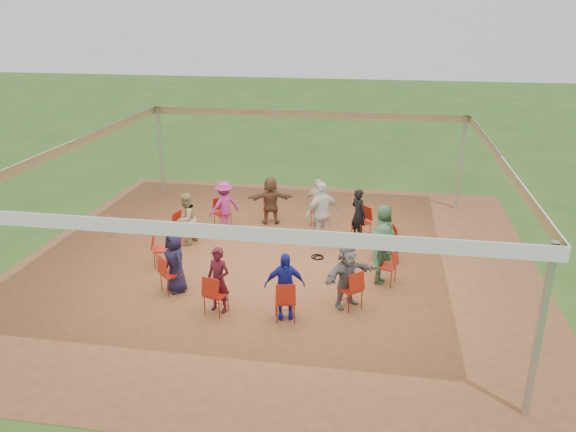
% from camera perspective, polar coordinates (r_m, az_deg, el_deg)
% --- Properties ---
extents(ground, '(80.00, 80.00, 0.00)m').
position_cam_1_polar(ground, '(14.44, -1.17, -4.66)').
color(ground, '#2E561A').
rests_on(ground, ground).
extents(dirt_patch, '(13.00, 13.00, 0.00)m').
position_cam_1_polar(dirt_patch, '(14.44, -1.17, -4.63)').
color(dirt_patch, brown).
rests_on(dirt_patch, ground).
extents(tent, '(10.33, 10.33, 3.00)m').
position_cam_1_polar(tent, '(13.61, -1.24, 4.43)').
color(tent, '#B2B2B7').
rests_on(tent, ground).
extents(chair_0, '(0.53, 0.52, 0.90)m').
position_cam_1_polar(chair_0, '(14.69, 10.05, -2.61)').
color(chair_0, '#AC1D0D').
rests_on(chair_0, ground).
extents(chair_1, '(0.61, 0.61, 0.90)m').
position_cam_1_polar(chair_1, '(15.90, 7.45, -0.66)').
color(chair_1, '#AC1D0D').
rests_on(chair_1, ground).
extents(chair_2, '(0.52, 0.54, 0.90)m').
position_cam_1_polar(chair_2, '(16.69, 3.20, 0.52)').
color(chair_2, '#AC1D0D').
rests_on(chair_2, ground).
extents(chair_3, '(0.52, 0.53, 0.90)m').
position_cam_1_polar(chair_3, '(16.92, -1.78, 0.82)').
color(chair_3, '#AC1D0D').
rests_on(chair_3, ground).
extents(chair_4, '(0.61, 0.61, 0.90)m').
position_cam_1_polar(chair_4, '(16.55, -6.67, 0.24)').
color(chair_4, '#AC1D0D').
rests_on(chair_4, ground).
extents(chair_5, '(0.54, 0.52, 0.90)m').
position_cam_1_polar(chair_5, '(15.65, -10.61, -1.19)').
color(chair_5, '#AC1D0D').
rests_on(chair_5, ground).
extents(chair_6, '(0.53, 0.52, 0.90)m').
position_cam_1_polar(chair_6, '(14.39, -12.66, -3.31)').
color(chair_6, '#AC1D0D').
rests_on(chair_6, ground).
extents(chair_7, '(0.61, 0.61, 0.90)m').
position_cam_1_polar(chair_7, '(13.05, -11.78, -5.80)').
color(chair_7, '#AC1D0D').
rests_on(chair_7, ground).
extents(chair_8, '(0.52, 0.54, 0.90)m').
position_cam_1_polar(chair_8, '(12.02, -7.33, -7.90)').
color(chair_8, '#AC1D0D').
rests_on(chair_8, ground).
extents(chair_9, '(0.52, 0.53, 0.90)m').
position_cam_1_polar(chair_9, '(11.69, -0.30, -8.58)').
color(chair_9, '#AC1D0D').
rests_on(chair_9, ground).
extents(chair_10, '(0.61, 0.61, 0.90)m').
position_cam_1_polar(chair_10, '(12.20, 6.34, -7.39)').
color(chair_10, '#AC1D0D').
rests_on(chair_10, ground).
extents(chair_11, '(0.54, 0.52, 0.90)m').
position_cam_1_polar(chair_11, '(13.34, 9.95, -5.06)').
color(chair_11, '#AC1D0D').
rests_on(chair_11, ground).
extents(person_seated_0, '(0.56, 0.79, 1.45)m').
position_cam_1_polar(person_seated_0, '(14.56, 9.66, -1.61)').
color(person_seated_0, '#294A32').
rests_on(person_seated_0, ground).
extents(person_seated_1, '(0.62, 0.62, 1.45)m').
position_cam_1_polar(person_seated_1, '(15.72, 7.17, 0.21)').
color(person_seated_1, black).
rests_on(person_seated_1, ground).
extents(person_seated_2, '(0.94, 0.65, 1.45)m').
position_cam_1_polar(person_seated_2, '(16.49, 3.06, 1.31)').
color(person_seated_2, beige).
rests_on(person_seated_2, ground).
extents(person_seated_3, '(1.43, 0.82, 1.45)m').
position_cam_1_polar(person_seated_3, '(16.71, -1.77, 1.60)').
color(person_seated_3, brown).
rests_on(person_seated_3, ground).
extents(person_seated_4, '(0.99, 0.99, 1.45)m').
position_cam_1_polar(person_seated_4, '(16.36, -6.51, 1.05)').
color(person_seated_4, '#972672').
rests_on(person_seated_4, ground).
extents(person_seated_5, '(0.58, 0.79, 1.45)m').
position_cam_1_polar(person_seated_5, '(15.49, -10.32, -0.29)').
color(person_seated_5, tan).
rests_on(person_seated_5, ground).
extents(person_seated_6, '(0.78, 0.78, 1.45)m').
position_cam_1_polar(person_seated_6, '(12.97, -11.38, -4.55)').
color(person_seated_6, '#1C1938').
rests_on(person_seated_6, ground).
extents(person_seated_7, '(0.60, 0.48, 1.45)m').
position_cam_1_polar(person_seated_7, '(11.98, -7.08, -6.47)').
color(person_seated_7, '#47101C').
rests_on(person_seated_7, ground).
extents(person_seated_8, '(0.93, 0.63, 1.45)m').
position_cam_1_polar(person_seated_8, '(11.66, -0.35, -7.09)').
color(person_seated_8, '#1C229A').
rests_on(person_seated_8, ground).
extents(person_seated_9, '(1.31, 1.30, 1.45)m').
position_cam_1_polar(person_seated_9, '(12.15, 6.02, -6.01)').
color(person_seated_9, slate).
rests_on(person_seated_9, ground).
extents(person_seated_10, '(0.70, 1.03, 1.45)m').
position_cam_1_polar(person_seated_10, '(13.25, 9.52, -3.87)').
color(person_seated_10, '#294A32').
rests_on(person_seated_10, ground).
extents(standing_person, '(1.14, 1.05, 1.76)m').
position_cam_1_polar(standing_person, '(15.23, 3.49, 0.29)').
color(standing_person, silver).
rests_on(standing_person, ground).
extents(cable_coil, '(0.39, 0.39, 0.03)m').
position_cam_1_polar(cable_coil, '(14.66, 3.05, -4.19)').
color(cable_coil, black).
rests_on(cable_coil, ground).
extents(laptop, '(0.32, 0.37, 0.22)m').
position_cam_1_polar(laptop, '(14.54, 9.02, -1.82)').
color(laptop, '#B7B7BC').
rests_on(laptop, ground).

